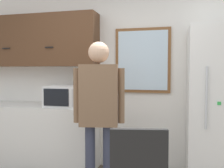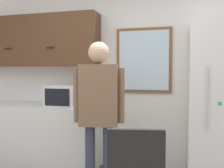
# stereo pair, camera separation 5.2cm
# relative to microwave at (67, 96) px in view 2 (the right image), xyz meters

# --- Properties ---
(back_wall) EXTENTS (6.00, 0.06, 2.70)m
(back_wall) POSITION_rel_microwave_xyz_m (0.61, 0.40, 0.29)
(back_wall) COLOR white
(back_wall) RESTS_ON ground_plane
(counter) EXTENTS (1.96, 0.63, 0.91)m
(counter) POSITION_rel_microwave_xyz_m (-0.61, 0.05, -0.60)
(counter) COLOR silver
(counter) RESTS_ON ground_plane
(upper_cabinets) EXTENTS (1.96, 0.34, 0.75)m
(upper_cabinets) POSITION_rel_microwave_xyz_m (-0.61, 0.21, 0.78)
(upper_cabinets) COLOR #51331E
(microwave) EXTENTS (0.50, 0.41, 0.29)m
(microwave) POSITION_rel_microwave_xyz_m (0.00, 0.00, 0.00)
(microwave) COLOR white
(microwave) RESTS_ON counter
(person) EXTENTS (0.55, 0.29, 1.71)m
(person) POSITION_rel_microwave_xyz_m (0.64, -0.54, -0.01)
(person) COLOR #33384C
(person) RESTS_ON ground_plane
(refrigerator) EXTENTS (0.78, 0.69, 1.92)m
(refrigerator) POSITION_rel_microwave_xyz_m (1.98, 0.03, -0.10)
(refrigerator) COLOR white
(refrigerator) RESTS_ON ground_plane
(window) EXTENTS (0.76, 0.05, 0.90)m
(window) POSITION_rel_microwave_xyz_m (1.00, 0.35, 0.49)
(window) COLOR brown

